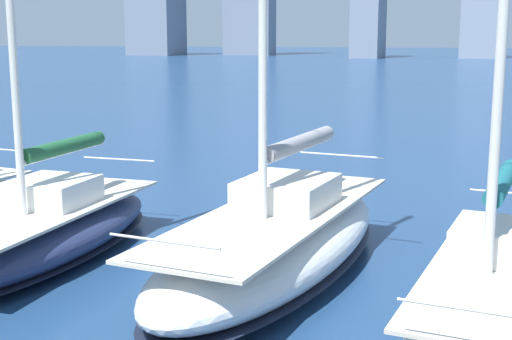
# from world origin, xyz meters

# --- Properties ---
(sailboat_teal) EXTENTS (3.02, 7.80, 11.19)m
(sailboat_teal) POSITION_xyz_m (-4.19, -6.22, 0.64)
(sailboat_teal) COLOR white
(sailboat_teal) RESTS_ON ground
(sailboat_grey) EXTENTS (3.72, 9.24, 11.84)m
(sailboat_grey) POSITION_xyz_m (-0.19, -7.33, 0.75)
(sailboat_grey) COLOR silver
(sailboat_grey) RESTS_ON ground
(sailboat_forest) EXTENTS (2.78, 7.73, 12.39)m
(sailboat_forest) POSITION_xyz_m (4.85, -6.80, 0.67)
(sailboat_forest) COLOR navy
(sailboat_forest) RESTS_ON ground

